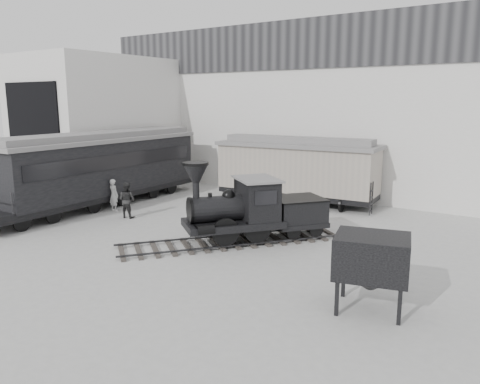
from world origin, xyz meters
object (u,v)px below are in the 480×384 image
Objects in this scene: visitor_a at (114,195)px; coal_hopper at (371,262)px; boxcar at (297,168)px; visitor_b at (127,200)px; passenger_coach at (101,168)px; locomotive at (249,213)px.

coal_hopper is at bearing 168.57° from visitor_a.
boxcar is 10.13m from visitor_b.
passenger_coach is (-9.21, -7.00, 0.11)m from boxcar.
locomotive is 7.69m from visitor_b.
visitor_a is 1.85m from visitor_b.
visitor_a is 0.74× the size of coal_hopper.
boxcar reaches higher than coal_hopper.
coal_hopper is at bearing 155.84° from visitor_b.
locomotive is 3.74× the size of coal_hopper.
coal_hopper is at bearing 8.77° from locomotive.
visitor_b is (-7.68, 0.00, -0.35)m from locomotive.
locomotive is 8.52m from boxcar.
visitor_a is (-9.41, 0.63, -0.39)m from locomotive.
boxcar is (-1.92, 8.26, 0.79)m from locomotive.
passenger_coach reaches higher than locomotive.
passenger_coach is (-11.13, 1.26, 0.90)m from locomotive.
passenger_coach is 6.12× the size of coal_hopper.
boxcar is 11.57m from passenger_coach.
visitor_a is at bearing -138.75° from boxcar.
boxcar is 5.24× the size of visitor_b.
visitor_b is 14.82m from coal_hopper.
locomotive is at bearing -8.01° from passenger_coach.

